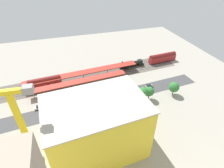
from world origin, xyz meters
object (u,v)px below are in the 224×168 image
box_truck_0 (77,120)px  street_tree_3 (174,87)px  platform_canopy_far (83,72)px  parked_car_0 (149,86)px  traffic_light (105,100)px  parked_car_4 (91,97)px  tower_crane (12,126)px  parked_car_6 (57,103)px  box_truck_1 (63,121)px  parked_car_3 (105,95)px  parked_car_5 (73,100)px  construction_building (97,128)px  parked_car_1 (133,89)px  platform_canopy_near (79,81)px  street_tree_1 (149,91)px  parked_car_2 (121,91)px  box_truck_2 (92,113)px  locomotive (132,64)px  passenger_coach (162,58)px  street_tree_2 (79,105)px  freight_coach_far (45,82)px  parked_car_7 (39,107)px  street_tree_0 (143,93)px

box_truck_0 → street_tree_3: 48.19m
platform_canopy_far → parked_car_0: platform_canopy_far is taller
traffic_light → parked_car_4: bearing=-59.4°
tower_crane → traffic_light: bearing=-147.9°
parked_car_6 → box_truck_1: (-1.69, 12.77, 0.87)m
platform_canopy_far → street_tree_3: bearing=146.2°
parked_car_6 → parked_car_3: bearing=179.8°
parked_car_5 → construction_building: size_ratio=0.14×
parked_car_1 → parked_car_0: bearing=179.0°
parked_car_1 → box_truck_1: (36.28, 12.90, 0.92)m
platform_canopy_near → parked_car_1: platform_canopy_near is taller
parked_car_4 → platform_canopy_far: bearing=-87.8°
parked_car_3 → tower_crane: 46.55m
construction_building → street_tree_1: construction_building is taller
parked_car_2 → traffic_light: bearing=39.3°
tower_crane → street_tree_1: tower_crane is taller
box_truck_2 → parked_car_2: bearing=-144.1°
locomotive → parked_car_5: size_ratio=3.74×
parked_car_2 → parked_car_3: parked_car_3 is taller
parked_car_6 → box_truck_2: bearing=139.6°
passenger_coach → traffic_light: (46.63, 30.92, 0.94)m
parked_car_4 → street_tree_2: size_ratio=0.73×
freight_coach_far → passenger_coach: bearing=-174.6°
platform_canopy_near → tower_crane: (22.40, 38.18, 14.86)m
platform_canopy_far → locomotive: locomotive is taller
parked_car_1 → platform_canopy_near: bearing=-22.0°
parked_car_4 → parked_car_7: (23.88, 0.27, -0.03)m
passenger_coach → street_tree_1: (25.34, 31.34, 1.35)m
parked_car_2 → box_truck_1: (29.62, 13.19, 0.95)m
street_tree_0 → street_tree_3: size_ratio=1.10×
passenger_coach → parked_car_3: bearing=27.0°
street_tree_3 → traffic_light: 34.31m
platform_canopy_near → parked_car_2: platform_canopy_near is taller
parked_car_3 → street_tree_0: 18.90m
street_tree_0 → box_truck_1: bearing=5.4°
box_truck_1 → box_truck_2: bearing=-176.4°
passenger_coach → street_tree_0: size_ratio=2.49×
parked_car_4 → tower_crane: bearing=46.3°
parked_car_6 → street_tree_3: size_ratio=0.67×
locomotive → construction_building: 61.51m
construction_building → parked_car_1: bearing=-136.4°
platform_canopy_far → parked_car_5: platform_canopy_far is taller
construction_building → street_tree_3: construction_building is taller
parked_car_0 → parked_car_1: parked_car_1 is taller
parked_car_1 → street_tree_1: street_tree_1 is taller
freight_coach_far → box_truck_2: (-19.09, 27.92, -1.40)m
platform_canopy_far → freight_coach_far: bearing=5.0°
parked_car_1 → box_truck_2: bearing=27.0°
platform_canopy_far → tower_crane: 54.05m
platform_canopy_near → passenger_coach: (-55.38, -12.26, -0.68)m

